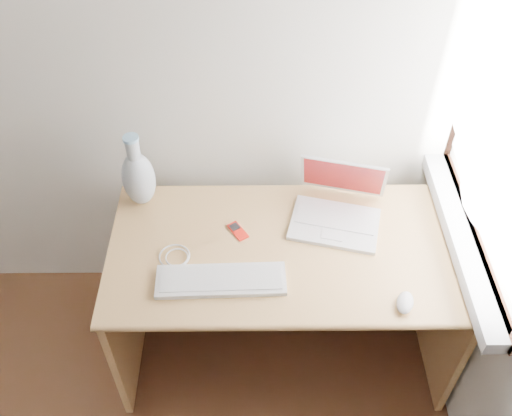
{
  "coord_description": "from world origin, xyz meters",
  "views": [
    {
      "loc": [
        0.9,
        -0.12,
        2.43
      ],
      "look_at": [
        0.91,
        1.35,
        0.9
      ],
      "focal_mm": 40.0,
      "sensor_mm": 36.0,
      "label": 1
    }
  ],
  "objects_px": {
    "external_keyboard": "(221,280)",
    "vase": "(138,177)",
    "laptop": "(334,208)",
    "desk": "(284,264)"
  },
  "relations": [
    {
      "from": "desk",
      "to": "external_keyboard",
      "type": "xyz_separation_m",
      "value": [
        -0.25,
        -0.25,
        0.22
      ]
    },
    {
      "from": "laptop",
      "to": "vase",
      "type": "xyz_separation_m",
      "value": [
        -0.79,
        0.1,
        0.08
      ]
    },
    {
      "from": "desk",
      "to": "vase",
      "type": "xyz_separation_m",
      "value": [
        -0.59,
        0.17,
        0.35
      ]
    },
    {
      "from": "laptop",
      "to": "external_keyboard",
      "type": "bearing_deg",
      "value": -129.89
    },
    {
      "from": "external_keyboard",
      "to": "vase",
      "type": "distance_m",
      "value": 0.56
    },
    {
      "from": "vase",
      "to": "laptop",
      "type": "bearing_deg",
      "value": -7.06
    },
    {
      "from": "external_keyboard",
      "to": "desk",
      "type": "bearing_deg",
      "value": 42.83
    },
    {
      "from": "laptop",
      "to": "vase",
      "type": "distance_m",
      "value": 0.8
    },
    {
      "from": "laptop",
      "to": "vase",
      "type": "bearing_deg",
      "value": -172.97
    },
    {
      "from": "desk",
      "to": "laptop",
      "type": "distance_m",
      "value": 0.34
    }
  ]
}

